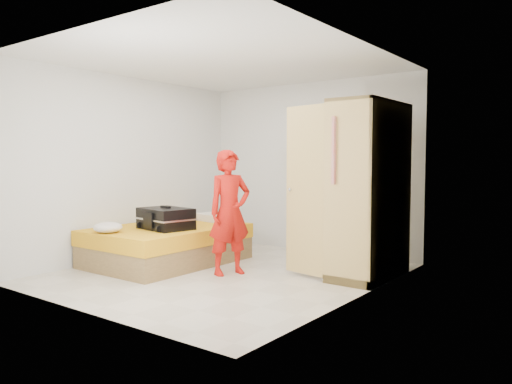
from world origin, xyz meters
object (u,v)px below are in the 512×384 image
Objects in this scene: wardrobe at (364,194)px; person at (230,212)px; bed at (167,245)px; suitcase at (165,219)px; round_cushion at (108,227)px.

wardrobe is 1.64m from person.
bed is 0.45m from suitcase.
wardrobe is 5.89× the size of round_cushion.
person is at bearing 20.69° from suitcase.
suitcase is at bearing -156.48° from wardrobe.
round_cushion is (-0.17, -0.84, 0.32)m from bed.
person is (1.11, 0.00, 0.52)m from bed.
suitcase is (0.15, -0.17, 0.39)m from bed.
bed is at bearing -161.19° from wardrobe.
person is 0.99m from suitcase.
round_cushion is at bearing 145.37° from person.
wardrobe is 2.64× the size of suitcase.
wardrobe reaches higher than bed.
bed is 0.96× the size of wardrobe.
wardrobe is at bearing 18.81° from bed.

